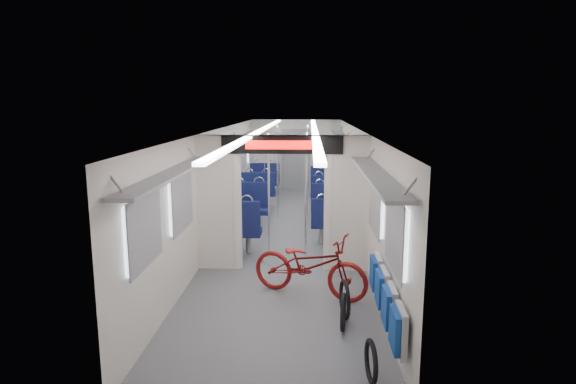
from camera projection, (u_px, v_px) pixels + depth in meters
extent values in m
plane|color=#515456|center=(288.00, 237.00, 10.33)|extent=(12.00, 12.00, 0.00)
cube|color=beige|center=(220.00, 183.00, 10.18)|extent=(0.02, 12.00, 2.30)
cube|color=beige|center=(357.00, 184.00, 10.05)|extent=(0.02, 12.00, 2.30)
cube|color=beige|center=(296.00, 154.00, 16.01)|extent=(2.90, 0.02, 2.30)
cube|color=beige|center=(257.00, 296.00, 4.22)|extent=(2.90, 0.02, 2.30)
cube|color=silver|center=(288.00, 129.00, 9.91)|extent=(2.90, 12.00, 0.02)
cube|color=white|center=(261.00, 130.00, 9.94)|extent=(0.12, 11.40, 0.04)
cube|color=white|center=(315.00, 130.00, 9.89)|extent=(0.12, 11.40, 0.04)
cube|color=beige|center=(217.00, 211.00, 8.23)|extent=(0.65, 0.18, 2.00)
cube|color=beige|center=(349.00, 212.00, 8.13)|extent=(0.65, 0.18, 2.00)
cube|color=beige|center=(282.00, 144.00, 7.97)|extent=(2.90, 0.18, 0.30)
cylinder|color=beige|center=(236.00, 211.00, 8.22)|extent=(0.20, 0.20, 2.00)
cylinder|color=beige|center=(330.00, 212.00, 8.14)|extent=(0.20, 0.20, 2.00)
cube|color=black|center=(282.00, 145.00, 7.86)|extent=(2.00, 0.03, 0.30)
cube|color=#FF0C07|center=(282.00, 145.00, 7.84)|extent=(1.20, 0.02, 0.14)
cube|color=silver|center=(143.00, 231.00, 5.42)|extent=(0.04, 1.00, 0.75)
cube|color=silver|center=(397.00, 234.00, 5.29)|extent=(0.04, 1.00, 0.75)
cube|color=silver|center=(181.00, 202.00, 6.99)|extent=(0.04, 1.00, 0.75)
cube|color=silver|center=(377.00, 204.00, 6.87)|extent=(0.04, 1.00, 0.75)
cube|color=silver|center=(216.00, 175.00, 9.64)|extent=(0.04, 1.00, 0.75)
cube|color=silver|center=(358.00, 176.00, 9.52)|extent=(0.04, 1.00, 0.75)
cube|color=silver|center=(231.00, 164.00, 11.51)|extent=(0.04, 1.00, 0.75)
cube|color=silver|center=(350.00, 164.00, 11.39)|extent=(0.04, 1.00, 0.75)
cube|color=silver|center=(242.00, 155.00, 13.38)|extent=(0.04, 1.00, 0.75)
cube|color=silver|center=(345.00, 156.00, 13.25)|extent=(0.04, 1.00, 0.75)
cube|color=silver|center=(250.00, 149.00, 15.15)|extent=(0.04, 1.00, 0.75)
cube|color=silver|center=(341.00, 150.00, 15.02)|extent=(0.04, 1.00, 0.75)
cube|color=gray|center=(174.00, 173.00, 6.10)|extent=(0.30, 3.60, 0.04)
cube|color=gray|center=(375.00, 174.00, 5.99)|extent=(0.30, 3.60, 0.04)
cube|color=gray|center=(241.00, 139.00, 11.99)|extent=(0.30, 7.60, 0.04)
cube|color=gray|center=(343.00, 139.00, 11.88)|extent=(0.30, 7.60, 0.04)
cube|color=gray|center=(296.00, 159.00, 15.98)|extent=(0.90, 0.05, 2.00)
imported|color=maroon|center=(310.00, 265.00, 7.08)|extent=(1.90, 1.26, 0.94)
cube|color=gray|center=(401.00, 330.00, 4.81)|extent=(0.06, 0.42, 0.48)
cube|color=navy|center=(395.00, 330.00, 4.81)|extent=(0.06, 0.38, 0.40)
cube|color=gray|center=(392.00, 307.00, 5.35)|extent=(0.06, 0.42, 0.48)
cube|color=navy|center=(386.00, 307.00, 5.35)|extent=(0.06, 0.38, 0.40)
cube|color=gray|center=(384.00, 289.00, 5.89)|extent=(0.06, 0.42, 0.48)
cube|color=navy|center=(379.00, 289.00, 5.89)|extent=(0.06, 0.38, 0.40)
cube|color=gray|center=(378.00, 273.00, 6.43)|extent=(0.06, 0.42, 0.48)
cube|color=navy|center=(373.00, 273.00, 6.43)|extent=(0.06, 0.38, 0.40)
torus|color=black|center=(371.00, 364.00, 4.89)|extent=(0.10, 0.46, 0.46)
torus|color=black|center=(343.00, 314.00, 6.02)|extent=(0.11, 0.49, 0.49)
torus|color=black|center=(345.00, 301.00, 6.35)|extent=(0.12, 0.54, 0.54)
cube|color=#0E143E|center=(248.00, 232.00, 9.14)|extent=(0.49, 0.45, 0.10)
cylinder|color=gray|center=(249.00, 244.00, 9.18)|extent=(0.10, 0.10, 0.35)
cube|color=#0E143E|center=(247.00, 217.00, 8.90)|extent=(0.49, 0.09, 0.59)
torus|color=silver|center=(247.00, 201.00, 8.85)|extent=(0.24, 0.03, 0.24)
cube|color=#0E143E|center=(259.00, 211.00, 10.95)|extent=(0.49, 0.45, 0.10)
cylinder|color=gray|center=(259.00, 221.00, 10.99)|extent=(0.10, 0.10, 0.35)
cube|color=#0E143E|center=(259.00, 195.00, 11.07)|extent=(0.49, 0.09, 0.59)
torus|color=silver|center=(259.00, 182.00, 11.01)|extent=(0.24, 0.03, 0.24)
cube|color=#0E143E|center=(224.00, 232.00, 9.16)|extent=(0.49, 0.45, 0.10)
cylinder|color=gray|center=(224.00, 244.00, 9.21)|extent=(0.10, 0.10, 0.35)
cube|color=#0E143E|center=(222.00, 217.00, 8.92)|extent=(0.49, 0.09, 0.59)
torus|color=silver|center=(221.00, 201.00, 8.87)|extent=(0.24, 0.03, 0.24)
cube|color=#0E143E|center=(238.00, 211.00, 10.97)|extent=(0.49, 0.45, 0.10)
cylinder|color=gray|center=(238.00, 221.00, 11.01)|extent=(0.10, 0.10, 0.35)
cube|color=#0E143E|center=(239.00, 195.00, 11.09)|extent=(0.49, 0.09, 0.59)
torus|color=silver|center=(239.00, 182.00, 11.03)|extent=(0.24, 0.03, 0.24)
cube|color=#0E143E|center=(321.00, 224.00, 9.76)|extent=(0.42, 0.39, 0.10)
cylinder|color=gray|center=(321.00, 235.00, 9.80)|extent=(0.10, 0.10, 0.35)
cube|color=#0E143E|center=(322.00, 211.00, 9.55)|extent=(0.42, 0.07, 0.51)
torus|color=silver|center=(322.00, 199.00, 9.50)|extent=(0.21, 0.03, 0.21)
cube|color=#0E143E|center=(320.00, 208.00, 11.30)|extent=(0.42, 0.39, 0.10)
cylinder|color=gray|center=(320.00, 217.00, 11.34)|extent=(0.10, 0.10, 0.35)
cube|color=#0E143E|center=(320.00, 194.00, 11.40)|extent=(0.42, 0.07, 0.51)
torus|color=silver|center=(320.00, 183.00, 11.35)|extent=(0.21, 0.03, 0.21)
cube|color=#0E143E|center=(344.00, 225.00, 9.74)|extent=(0.42, 0.39, 0.10)
cylinder|color=gray|center=(344.00, 235.00, 9.78)|extent=(0.10, 0.10, 0.35)
cube|color=#0E143E|center=(345.00, 212.00, 9.53)|extent=(0.42, 0.07, 0.51)
torus|color=silver|center=(346.00, 199.00, 9.48)|extent=(0.21, 0.03, 0.21)
cube|color=#0E143E|center=(340.00, 208.00, 11.28)|extent=(0.42, 0.39, 0.10)
cylinder|color=gray|center=(340.00, 217.00, 11.32)|extent=(0.10, 0.10, 0.35)
cube|color=#0E143E|center=(340.00, 194.00, 11.38)|extent=(0.42, 0.07, 0.51)
torus|color=silver|center=(340.00, 184.00, 11.33)|extent=(0.21, 0.03, 0.21)
cube|color=#0E143E|center=(267.00, 193.00, 13.12)|extent=(0.45, 0.42, 0.10)
cylinder|color=gray|center=(267.00, 201.00, 13.16)|extent=(0.10, 0.10, 0.35)
cube|color=#0E143E|center=(266.00, 183.00, 12.90)|extent=(0.45, 0.08, 0.55)
torus|color=silver|center=(266.00, 172.00, 12.85)|extent=(0.23, 0.03, 0.23)
cube|color=#0E143E|center=(272.00, 183.00, 14.80)|extent=(0.45, 0.42, 0.10)
cylinder|color=gray|center=(272.00, 190.00, 14.84)|extent=(0.10, 0.10, 0.35)
cube|color=#0E143E|center=(272.00, 172.00, 14.91)|extent=(0.45, 0.08, 0.55)
torus|color=silver|center=(272.00, 163.00, 14.86)|extent=(0.23, 0.03, 0.23)
cube|color=#0E143E|center=(250.00, 193.00, 13.14)|extent=(0.45, 0.42, 0.10)
cylinder|color=gray|center=(250.00, 201.00, 13.19)|extent=(0.10, 0.10, 0.35)
cube|color=#0E143E|center=(249.00, 183.00, 12.92)|extent=(0.45, 0.08, 0.55)
torus|color=silver|center=(249.00, 172.00, 12.87)|extent=(0.23, 0.03, 0.23)
cube|color=#0E143E|center=(257.00, 183.00, 14.82)|extent=(0.45, 0.42, 0.10)
cylinder|color=gray|center=(257.00, 190.00, 14.86)|extent=(0.10, 0.10, 0.35)
cube|color=#0E143E|center=(257.00, 172.00, 14.93)|extent=(0.45, 0.08, 0.55)
torus|color=silver|center=(257.00, 163.00, 14.88)|extent=(0.23, 0.03, 0.23)
cube|color=#0E143E|center=(319.00, 196.00, 12.81)|extent=(0.43, 0.40, 0.10)
cylinder|color=gray|center=(318.00, 204.00, 12.85)|extent=(0.10, 0.10, 0.35)
cube|color=#0E143E|center=(319.00, 185.00, 12.59)|extent=(0.43, 0.08, 0.52)
torus|color=silver|center=(319.00, 175.00, 12.54)|extent=(0.22, 0.03, 0.22)
cube|color=#0E143E|center=(318.00, 186.00, 14.39)|extent=(0.43, 0.40, 0.10)
cylinder|color=gray|center=(318.00, 193.00, 14.43)|extent=(0.10, 0.10, 0.35)
cube|color=#0E143E|center=(318.00, 175.00, 14.49)|extent=(0.43, 0.08, 0.52)
torus|color=silver|center=(318.00, 166.00, 14.44)|extent=(0.22, 0.03, 0.22)
cube|color=#0E143E|center=(336.00, 196.00, 12.78)|extent=(0.43, 0.40, 0.10)
cylinder|color=gray|center=(336.00, 204.00, 12.83)|extent=(0.10, 0.10, 0.35)
cube|color=#0E143E|center=(337.00, 185.00, 12.57)|extent=(0.43, 0.08, 0.52)
torus|color=silver|center=(337.00, 175.00, 12.52)|extent=(0.22, 0.03, 0.22)
cube|color=#0E143E|center=(333.00, 186.00, 14.36)|extent=(0.43, 0.40, 0.10)
cylinder|color=gray|center=(333.00, 193.00, 14.40)|extent=(0.10, 0.10, 0.35)
cube|color=#0E143E|center=(333.00, 175.00, 14.47)|extent=(0.43, 0.08, 0.52)
torus|color=silver|center=(333.00, 166.00, 14.42)|extent=(0.22, 0.03, 0.22)
cylinder|color=silver|center=(269.00, 197.00, 8.70)|extent=(0.04, 0.04, 2.30)
cylinder|color=silver|center=(306.00, 196.00, 8.82)|extent=(0.05, 0.05, 2.30)
cylinder|color=silver|center=(278.00, 172.00, 11.91)|extent=(0.05, 0.05, 2.30)
cylinder|color=silver|center=(307.00, 172.00, 11.85)|extent=(0.04, 0.04, 2.30)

